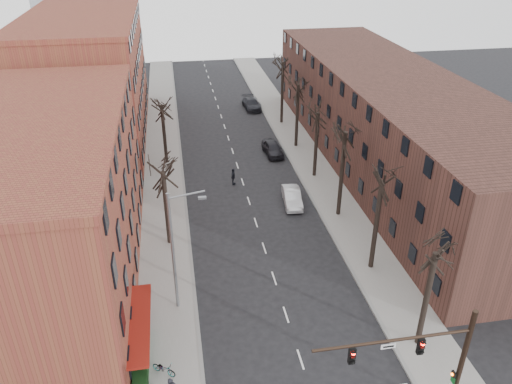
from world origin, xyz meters
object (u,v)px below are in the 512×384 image
silver_sedan (292,197)px  parked_car_mid (251,104)px  parked_car_near (273,148)px  bicycle (164,368)px

silver_sedan → parked_car_mid: 27.68m
parked_car_near → parked_car_mid: bearing=85.0°
parked_car_near → parked_car_mid: parked_car_near is taller
parked_car_near → bicycle: bearing=-117.1°
silver_sedan → parked_car_near: bearing=93.0°
parked_car_near → parked_car_mid: size_ratio=0.90×
parked_car_near → silver_sedan: bearing=-96.8°
bicycle → parked_car_near: bearing=12.1°
parked_car_mid → bicycle: (-12.81, -46.18, -0.16)m
parked_car_mid → bicycle: 47.92m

